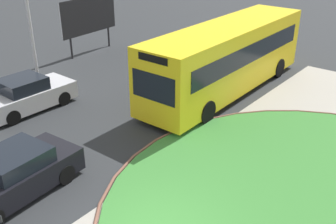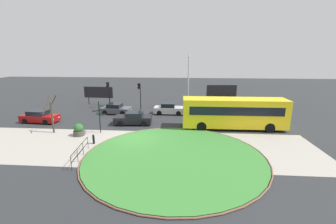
# 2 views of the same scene
# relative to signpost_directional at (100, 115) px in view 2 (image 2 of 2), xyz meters

# --- Properties ---
(ground) EXTENTS (120.00, 120.00, 0.00)m
(ground) POSITION_rel_signpost_directional_xyz_m (3.86, -1.35, -1.89)
(ground) COLOR #282B2D
(sidewalk_paving) EXTENTS (32.00, 8.15, 0.02)m
(sidewalk_paving) POSITION_rel_signpost_directional_xyz_m (3.86, -3.28, -1.88)
(sidewalk_paving) COLOR #9E998E
(sidewalk_paving) RESTS_ON ground
(grass_island) EXTENTS (13.84, 13.84, 0.10)m
(grass_island) POSITION_rel_signpost_directional_xyz_m (7.75, -5.06, -1.84)
(grass_island) COLOR #387A33
(grass_island) RESTS_ON ground
(grass_kerb_ring) EXTENTS (14.15, 14.15, 0.11)m
(grass_kerb_ring) POSITION_rel_signpost_directional_xyz_m (7.75, -5.06, -1.83)
(grass_kerb_ring) COLOR brown
(grass_kerb_ring) RESTS_ON ground
(signpost_directional) EXTENTS (1.06, 1.03, 3.27)m
(signpost_directional) POSITION_rel_signpost_directional_xyz_m (0.00, 0.00, 0.00)
(signpost_directional) COLOR black
(signpost_directional) RESTS_ON ground
(bollard_foreground) EXTENTS (0.20, 0.20, 0.87)m
(bollard_foreground) POSITION_rel_signpost_directional_xyz_m (0.46, -2.94, -1.44)
(bollard_foreground) COLOR black
(bollard_foreground) RESTS_ON ground
(railing_grass_edge) EXTENTS (0.47, 3.78, 1.05)m
(railing_grass_edge) POSITION_rel_signpost_directional_xyz_m (0.62, -5.89, -1.21)
(railing_grass_edge) COLOR black
(railing_grass_edge) RESTS_ON ground
(bus_yellow) EXTENTS (10.83, 2.72, 3.25)m
(bus_yellow) POSITION_rel_signpost_directional_xyz_m (13.69, 2.57, -0.14)
(bus_yellow) COLOR yellow
(bus_yellow) RESTS_ON ground
(car_near_lane) EXTENTS (4.28, 2.15, 1.43)m
(car_near_lane) POSITION_rel_signpost_directional_xyz_m (2.65, 3.23, -1.22)
(car_near_lane) COLOR black
(car_near_lane) RESTS_ON ground
(car_far_lane) EXTENTS (4.31, 2.07, 1.43)m
(car_far_lane) POSITION_rel_signpost_directional_xyz_m (-8.49, 3.10, -1.22)
(car_far_lane) COLOR maroon
(car_far_lane) RESTS_ON ground
(car_trailing) EXTENTS (4.07, 2.19, 1.37)m
(car_trailing) POSITION_rel_signpost_directional_xyz_m (-0.80, 7.84, -1.25)
(car_trailing) COLOR #474C51
(car_trailing) RESTS_ON ground
(car_oncoming) EXTENTS (4.12, 1.89, 1.50)m
(car_oncoming) POSITION_rel_signpost_directional_xyz_m (6.38, 8.22, -1.20)
(car_oncoming) COLOR #B7B7BC
(car_oncoming) RESTS_ON ground
(traffic_light_near) EXTENTS (0.49, 0.26, 3.81)m
(traffic_light_near) POSITION_rel_signpost_directional_xyz_m (1.96, 10.42, 0.90)
(traffic_light_near) COLOR black
(traffic_light_near) RESTS_ON ground
(traffic_light_far) EXTENTS (0.49, 0.31, 3.91)m
(traffic_light_far) POSITION_rel_signpost_directional_xyz_m (-2.70, 10.74, 0.97)
(traffic_light_far) COLOR black
(traffic_light_far) RESTS_ON ground
(lamppost_tall) EXTENTS (0.32, 0.32, 7.65)m
(lamppost_tall) POSITION_rel_signpost_directional_xyz_m (8.89, 11.19, 2.23)
(lamppost_tall) COLOR #B7B7BC
(lamppost_tall) RESTS_ON ground
(billboard_left) EXTENTS (4.76, 0.39, 2.84)m
(billboard_left) POSITION_rel_signpost_directional_xyz_m (-5.30, 13.56, 0.02)
(billboard_left) COLOR black
(billboard_left) RESTS_ON ground
(billboard_right) EXTENTS (4.42, 0.41, 3.43)m
(billboard_right) POSITION_rel_signpost_directional_xyz_m (13.83, 12.56, 0.39)
(billboard_right) COLOR black
(billboard_right) RESTS_ON ground
(planter_near_signpost) EXTENTS (1.05, 1.05, 1.23)m
(planter_near_signpost) POSITION_rel_signpost_directional_xyz_m (-1.83, -0.96, -1.34)
(planter_near_signpost) COLOR #47423D
(planter_near_signpost) RESTS_ON ground
(street_tree_bare) EXTENTS (1.29, 1.28, 3.91)m
(street_tree_bare) POSITION_rel_signpost_directional_xyz_m (-4.84, -0.28, -0.03)
(street_tree_bare) COLOR #423323
(street_tree_bare) RESTS_ON ground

